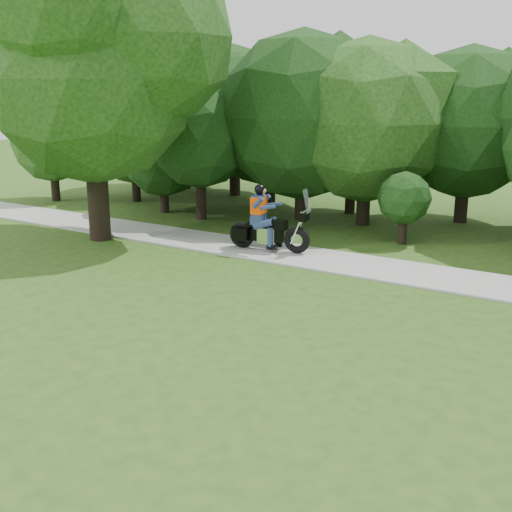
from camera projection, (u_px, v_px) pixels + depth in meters
The scene contains 5 objects.
ground at pixel (272, 399), 10.10m from camera, with size 100.00×100.00×0.00m, color #275016.
walkway at pixel (432, 277), 16.60m from camera, with size 60.00×2.20×0.06m, color #A2A29D.
tree_line at pixel (502, 126), 20.98m from camera, with size 39.69×11.89×7.24m.
big_tree_west at pixel (97, 55), 19.74m from camera, with size 8.64×6.56×9.96m.
touring_motorcycle at pixel (264, 226), 19.10m from camera, with size 2.59×1.03×1.98m.
Camera 1 is at (4.77, -7.87, 4.73)m, focal length 45.00 mm.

